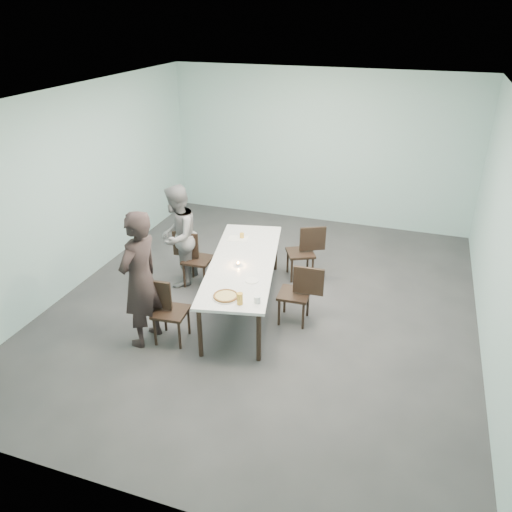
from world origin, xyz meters
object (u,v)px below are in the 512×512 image
(amber_tumbler, at_px, (242,236))
(tealight, at_px, (238,264))
(water_tumbler, at_px, (257,300))
(chair_near_left, at_px, (165,307))
(chair_far_left, at_px, (193,255))
(chair_near_right, at_px, (300,291))
(chair_far_right, at_px, (306,249))
(diner_far, at_px, (178,236))
(pizza, at_px, (226,296))
(table, at_px, (243,265))
(beer_glass, at_px, (240,299))
(diner_near, at_px, (140,280))
(side_plate, at_px, (252,281))

(amber_tumbler, bearing_deg, tealight, -73.18)
(water_tumbler, bearing_deg, chair_near_left, -175.33)
(chair_far_left, height_order, chair_near_right, same)
(chair_near_left, distance_m, chair_far_right, 2.63)
(diner_far, height_order, pizza, diner_far)
(table, xyz_separation_m, tealight, (-0.02, -0.14, 0.08))
(chair_near_right, bearing_deg, beer_glass, 58.70)
(chair_far_left, bearing_deg, chair_far_right, 23.99)
(table, distance_m, diner_near, 1.53)
(table, bearing_deg, chair_near_right, -7.35)
(amber_tumbler, bearing_deg, pizza, -76.41)
(pizza, distance_m, tealight, 0.86)
(diner_far, bearing_deg, water_tumbler, 46.35)
(chair_near_right, bearing_deg, diner_far, -15.53)
(chair_near_right, bearing_deg, chair_far_right, -82.17)
(chair_far_right, distance_m, tealight, 1.51)
(chair_far_left, xyz_separation_m, beer_glass, (1.34, -1.47, 0.32))
(chair_near_left, xyz_separation_m, side_plate, (1.00, 0.59, 0.25))
(chair_near_left, relative_size, diner_near, 0.47)
(diner_near, xyz_separation_m, beer_glass, (1.29, 0.12, -0.10))
(chair_far_right, xyz_separation_m, side_plate, (-0.33, -1.68, 0.25))
(tealight, relative_size, amber_tumbler, 0.70)
(beer_glass, distance_m, water_tumbler, 0.21)
(chair_far_right, bearing_deg, side_plate, 52.22)
(side_plate, distance_m, beer_glass, 0.59)
(table, xyz_separation_m, water_tumbler, (0.54, -0.97, 0.10))
(chair_near_right, bearing_deg, chair_far_left, -18.09)
(table, relative_size, chair_far_right, 3.14)
(table, xyz_separation_m, diner_near, (-0.94, -1.19, 0.23))
(water_tumbler, bearing_deg, tealight, 123.88)
(chair_far_left, relative_size, tealight, 15.54)
(chair_far_left, relative_size, chair_far_right, 1.00)
(chair_far_right, height_order, side_plate, chair_far_right)
(chair_near_left, relative_size, diner_far, 0.54)
(beer_glass, xyz_separation_m, water_tumbler, (0.19, 0.09, -0.03))
(chair_far_left, xyz_separation_m, chair_far_right, (1.63, 0.79, 0.00))
(chair_near_left, bearing_deg, tealight, 49.04)
(tealight, bearing_deg, chair_far_left, 150.62)
(table, bearing_deg, water_tumbler, -60.93)
(chair_near_right, height_order, water_tumbler, chair_near_right)
(table, distance_m, chair_far_left, 1.09)
(diner_near, bearing_deg, chair_far_left, -169.35)
(pizza, bearing_deg, chair_near_left, -173.62)
(tealight, bearing_deg, pizza, -79.92)
(chair_far_right, bearing_deg, chair_far_left, -0.63)
(chair_near_left, distance_m, water_tumbler, 1.27)
(chair_near_left, bearing_deg, chair_near_right, 26.43)
(water_tumbler, height_order, amber_tumbler, water_tumbler)
(table, distance_m, tealight, 0.16)
(beer_glass, bearing_deg, table, 108.22)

